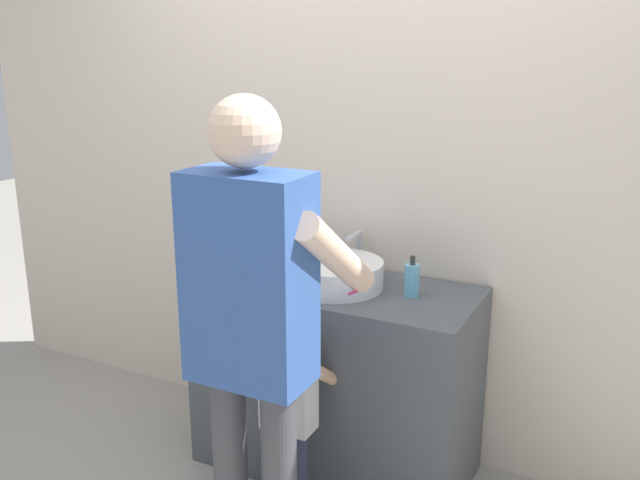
{
  "coord_description": "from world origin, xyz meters",
  "views": [
    {
      "loc": [
        1.16,
        -2.12,
        1.78
      ],
      "look_at": [
        0.0,
        0.15,
        1.07
      ],
      "focal_mm": 38.78,
      "sensor_mm": 36.0,
      "label": 1
    }
  ],
  "objects_px": {
    "soap_bottle": "(412,280)",
    "child_toddler": "(290,398)",
    "toothbrush_cup": "(250,261)",
    "adult_parent": "(253,309)"
  },
  "relations": [
    {
      "from": "adult_parent",
      "to": "toothbrush_cup",
      "type": "bearing_deg",
      "value": 123.39
    },
    {
      "from": "adult_parent",
      "to": "soap_bottle",
      "type": "bearing_deg",
      "value": 70.79
    },
    {
      "from": "soap_bottle",
      "to": "adult_parent",
      "type": "height_order",
      "value": "adult_parent"
    },
    {
      "from": "soap_bottle",
      "to": "child_toddler",
      "type": "distance_m",
      "value": 0.66
    },
    {
      "from": "toothbrush_cup",
      "to": "child_toddler",
      "type": "xyz_separation_m",
      "value": [
        0.41,
        -0.38,
        -0.38
      ]
    },
    {
      "from": "soap_bottle",
      "to": "adult_parent",
      "type": "bearing_deg",
      "value": -109.21
    },
    {
      "from": "soap_bottle",
      "to": "adult_parent",
      "type": "relative_size",
      "value": 0.1
    },
    {
      "from": "toothbrush_cup",
      "to": "adult_parent",
      "type": "height_order",
      "value": "adult_parent"
    },
    {
      "from": "toothbrush_cup",
      "to": "child_toddler",
      "type": "height_order",
      "value": "toothbrush_cup"
    },
    {
      "from": "child_toddler",
      "to": "soap_bottle",
      "type": "bearing_deg",
      "value": 53.09
    }
  ]
}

